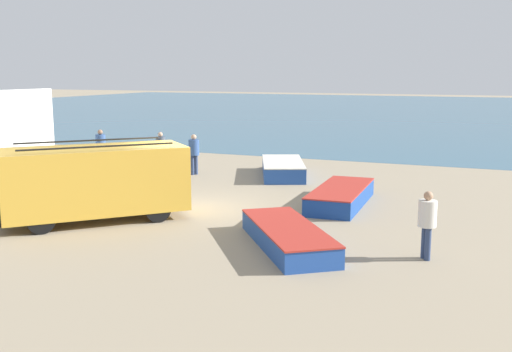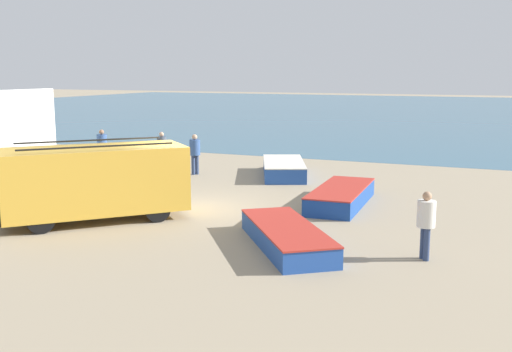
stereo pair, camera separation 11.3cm
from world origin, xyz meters
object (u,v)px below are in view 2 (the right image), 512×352
Objects in this scene: fishing_rowboat_0 at (283,168)px; fisherman_1 at (195,151)px; fishing_rowboat_2 at (342,195)px; fisherman_2 at (102,145)px; parked_van at (94,180)px; fisherman_3 at (426,219)px; fishing_rowboat_1 at (285,235)px; fisherman_0 at (162,146)px.

fishing_rowboat_0 is 2.90× the size of fisherman_1.
fisherman_2 is (-11.87, 3.25, 0.72)m from fishing_rowboat_2.
fisherman_1 is (-1.09, 7.99, -0.17)m from parked_van.
fisherman_2 reaches higher than fisherman_3.
fishing_rowboat_0 is 10.10m from fishing_rowboat_1.
fishing_rowboat_1 is 5.10m from fishing_rowboat_2.
fisherman_0 is at bearing -70.20° from fisherman_3.
fishing_rowboat_0 is 3.74m from fisherman_1.
fishing_rowboat_0 is 8.34m from fisherman_2.
fishing_rowboat_0 is at bearing 37.38° from fishing_rowboat_2.
fisherman_1 is at bearing 47.08° from fisherman_0.
fisherman_2 is at bearing 35.41° from fisherman_1.
fishing_rowboat_0 is at bearing -150.66° from parked_van.
fisherman_3 is (12.55, -9.08, -0.01)m from fisherman_0.
fisherman_3 reaches higher than fishing_rowboat_1.
fisherman_3 is (10.34, -8.08, -0.06)m from fisherman_1.
fisherman_3 reaches higher than fishing_rowboat_2.
fisherman_0 reaches higher than fishing_rowboat_2.
fishing_rowboat_1 is at bearing 177.69° from fishing_rowboat_0.
fishing_rowboat_0 is at bearing -87.89° from fisherman_3.
fisherman_1 is (-7.10, 3.14, 0.72)m from fishing_rowboat_2.
fishing_rowboat_2 is at bearing 172.73° from parked_van.
fisherman_0 is 0.95× the size of fisherman_1.
fishing_rowboat_2 is at bearing -162.98° from fishing_rowboat_0.
fisherman_3 is at bearing 133.26° from parked_van.
fisherman_1 is at bearing 63.76° from fishing_rowboat_2.
fisherman_1 is 13.12m from fisherman_3.
fisherman_1 is 1.06× the size of fisherman_3.
fishing_rowboat_2 is (6.02, 4.85, -0.89)m from parked_van.
parked_van is at bearing 1.48° from fisherman_0.
fishing_rowboat_1 is 2.65× the size of fisherman_2.
fisherman_2 is (-11.77, 8.35, 0.75)m from fishing_rowboat_1.
fisherman_0 reaches higher than fishing_rowboat_1.
fishing_rowboat_2 is 12.33m from fisherman_2.
parked_van reaches higher than fishing_rowboat_0.
fisherman_2 is (-5.86, 8.11, -0.16)m from parked_van.
fisherman_2 reaches higher than fisherman_0.
fisherman_3 is at bearing -149.25° from fishing_rowboat_2.
fisherman_2 reaches higher than fisherman_1.
parked_van is at bearing 50.99° from fishing_rowboat_1.
fisherman_1 is at bearing -128.42° from parked_van.
parked_van is 7.78m from fishing_rowboat_2.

